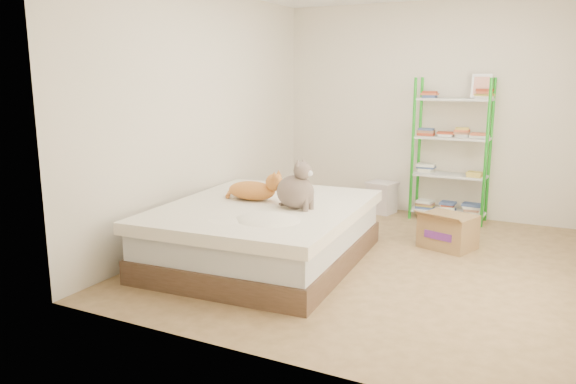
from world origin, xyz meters
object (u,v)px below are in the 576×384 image
Objects in this scene: bed at (264,233)px; grey_cat at (295,185)px; white_bin at (382,197)px; cardboard_box at (448,231)px; shelf_unit at (451,153)px; orange_cat at (252,188)px.

bed is 5.13× the size of grey_cat.
white_bin is at bearing 3.83° from grey_cat.
bed is at bearing -123.05° from cardboard_box.
grey_cat reaches higher than cardboard_box.
cardboard_box is at bearing 35.32° from bed.
bed is 1.30× the size of shelf_unit.
bed is 3.95× the size of orange_cat.
orange_cat is at bearing -129.38° from cardboard_box.
shelf_unit is (1.44, 2.23, 0.16)m from orange_cat.
cardboard_box reaches higher than white_bin.
orange_cat is 1.30× the size of grey_cat.
orange_cat is 0.95× the size of cardboard_box.
white_bin is (-1.06, 1.12, 0.03)m from cardboard_box.
shelf_unit is 4.35× the size of white_bin.
grey_cat is 1.10× the size of white_bin.
grey_cat reaches higher than white_bin.
shelf_unit reaches higher than white_bin.
grey_cat is (0.53, -0.12, 0.10)m from orange_cat.
white_bin is at bearing 76.07° from bed.
shelf_unit is 1.03m from white_bin.
grey_cat is 0.25× the size of shelf_unit.
grey_cat is at bearing -115.88° from cardboard_box.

